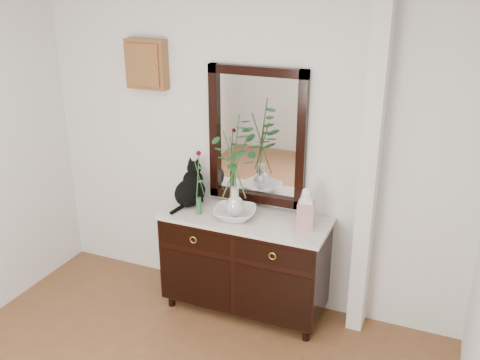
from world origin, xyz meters
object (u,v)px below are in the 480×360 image
at_px(lotus_bowl, 235,213).
at_px(ginger_jar, 306,207).
at_px(cat, 190,184).
at_px(sideboard, 245,259).

relative_size(lotus_bowl, ginger_jar, 1.00).
bearing_deg(cat, lotus_bowl, -4.88).
relative_size(sideboard, lotus_bowl, 4.00).
bearing_deg(lotus_bowl, cat, 168.11).
distance_m(sideboard, lotus_bowl, 0.42).
xyz_separation_m(sideboard, ginger_jar, (0.49, 0.01, 0.54)).
bearing_deg(sideboard, lotus_bowl, -146.60).
height_order(sideboard, cat, cat).
bearing_deg(sideboard, ginger_jar, 1.09).
bearing_deg(ginger_jar, cat, 177.76).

